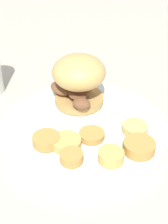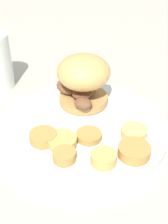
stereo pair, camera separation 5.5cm
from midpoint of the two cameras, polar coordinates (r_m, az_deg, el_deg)
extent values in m
plane|color=#B2A899|center=(0.57, 2.73, -3.66)|extent=(4.00, 4.00, 0.00)
cylinder|color=silver|center=(0.57, 2.76, -2.99)|extent=(0.30, 0.30, 0.02)
torus|color=silver|center=(0.56, 2.78, -2.43)|extent=(0.30, 0.30, 0.01)
cylinder|color=tan|center=(0.61, 2.47, 2.34)|extent=(0.10, 0.10, 0.01)
ellipsoid|color=brown|center=(0.62, -0.72, 4.52)|extent=(0.05, 0.04, 0.02)
ellipsoid|color=#563323|center=(0.62, 2.15, 4.06)|extent=(0.06, 0.06, 0.02)
ellipsoid|color=brown|center=(0.60, 2.54, 3.88)|extent=(0.05, 0.04, 0.02)
ellipsoid|color=brown|center=(0.59, 2.37, 3.48)|extent=(0.06, 0.06, 0.01)
ellipsoid|color=brown|center=(0.57, 2.61, 1.45)|extent=(0.04, 0.04, 0.02)
ellipsoid|color=brown|center=(0.61, 3.57, 3.93)|extent=(0.03, 0.03, 0.02)
ellipsoid|color=tan|center=(0.58, 2.62, 7.28)|extent=(0.10, 0.10, 0.06)
cylinder|color=#BC8942|center=(0.48, -0.41, -8.10)|extent=(0.04, 0.04, 0.02)
cylinder|color=#DBB766|center=(0.54, 11.99, -3.63)|extent=(0.05, 0.05, 0.01)
cylinder|color=tan|center=(0.51, -0.97, -5.41)|extent=(0.05, 0.05, 0.01)
cylinder|color=#BC8942|center=(0.52, -4.52, -4.65)|extent=(0.05, 0.05, 0.02)
cylinder|color=#BC8942|center=(0.50, 12.27, -7.08)|extent=(0.05, 0.05, 0.02)
cylinder|color=#BC8942|center=(0.53, 3.88, -4.40)|extent=(0.04, 0.04, 0.01)
cylinder|color=tan|center=(0.48, 6.87, -8.47)|extent=(0.04, 0.04, 0.02)
camera|label=1|loc=(0.03, -87.14, 2.03)|focal=50.00mm
camera|label=2|loc=(0.03, 92.86, -2.03)|focal=50.00mm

